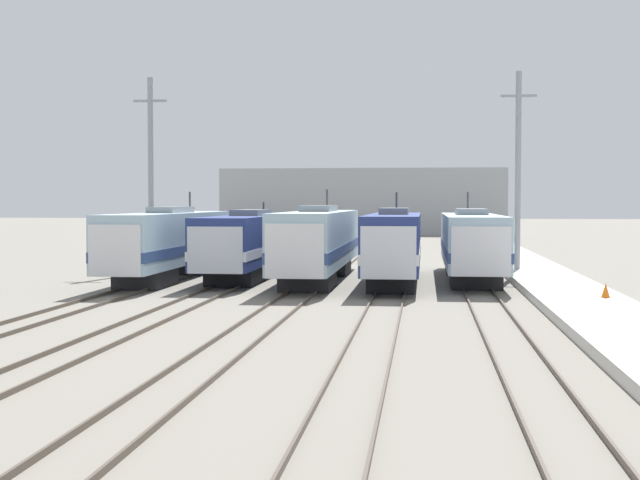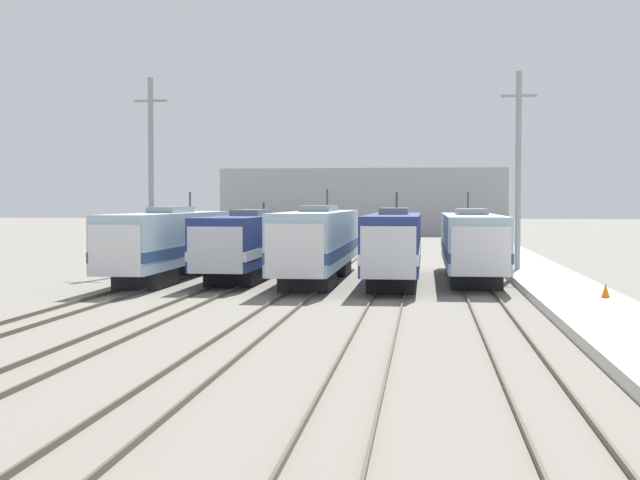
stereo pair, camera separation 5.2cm
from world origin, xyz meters
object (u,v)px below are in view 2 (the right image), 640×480
Objects in this scene: locomotive_center at (318,243)px; traffic_cone at (606,290)px; locomotive_far_left at (169,242)px; locomotive_far_right at (471,243)px; catenary_tower_right at (518,171)px; locomotive_center_left at (250,243)px; catenary_tower_left at (151,173)px; locomotive_center_right at (394,245)px.

locomotive_center is 30.85× the size of traffic_cone.
locomotive_center is at bearing 0.17° from locomotive_far_left.
catenary_tower_right is at bearing 51.64° from locomotive_far_right.
locomotive_far_right reaches higher than locomotive_center_left.
catenary_tower_left reaches higher than locomotive_far_left.
locomotive_center is 4.50m from locomotive_center_right.
catenary_tower_right reaches higher than locomotive_far_left.
catenary_tower_right is (20.38, 5.62, 4.22)m from locomotive_far_left.
traffic_cone is (25.26, -16.31, -5.69)m from catenary_tower_left.
catenary_tower_right is (11.68, 5.59, 4.18)m from locomotive_center.
locomotive_center_left is 9.03m from catenary_tower_left.
locomotive_center_right is at bearing -145.53° from locomotive_far_right.
locomotive_far_left is at bearing -164.59° from catenary_tower_right.
locomotive_center is at bearing -154.43° from catenary_tower_right.
locomotive_center_right is at bearing -137.34° from catenary_tower_right.
traffic_cone is (13.77, -10.72, -1.51)m from locomotive_center.
locomotive_center_right is 17.74m from catenary_tower_left.
traffic_cone is at bearing -25.46° from locomotive_far_left.
catenary_tower_right is 17.40m from traffic_cone.
traffic_cone is (22.47, -10.70, -1.47)m from locomotive_far_left.
locomotive_center_right is 10.84m from catenary_tower_right.
catenary_tower_right is at bearing 12.17° from locomotive_center_left.
locomotive_center_left is 16.96m from catenary_tower_right.
locomotive_center is 1.17× the size of locomotive_center_right.
locomotive_center is 1.56× the size of catenary_tower_right.
locomotive_far_right is 1.50× the size of catenary_tower_right.
locomotive_far_right is at bearing 34.47° from locomotive_center_right.
traffic_cone is (9.42, -9.55, -1.44)m from locomotive_center_right.
locomotive_center_right is 5.27m from locomotive_far_right.
locomotive_center_right is at bearing -15.03° from locomotive_center.
catenary_tower_right is 19.83× the size of traffic_cone.
locomotive_far_left is 1.16× the size of locomotive_center_right.
locomotive_center_right reaches higher than traffic_cone.
locomotive_center reaches higher than locomotive_center_left.
traffic_cone is at bearing -82.70° from catenary_tower_right.
locomotive_far_right is (4.35, 2.98, -0.03)m from locomotive_center_right.
catenary_tower_right reaches higher than traffic_cone.
locomotive_far_left reaches higher than locomotive_far_right.
locomotive_far_right is at bearing -10.59° from catenary_tower_left.
catenary_tower_left is 19.83× the size of traffic_cone.
locomotive_far_left reaches higher than locomotive_center_left.
locomotive_far_left is 1.02× the size of locomotive_far_right.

